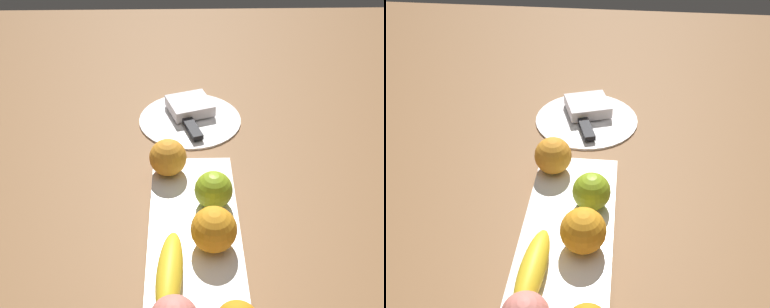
# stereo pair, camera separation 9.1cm
# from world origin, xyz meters

# --- Properties ---
(ground_plane) EXTENTS (2.40, 2.40, 0.00)m
(ground_plane) POSITION_xyz_m (0.00, 0.00, 0.00)
(ground_plane) COLOR brown
(fruit_tray) EXTENTS (0.45, 0.16, 0.02)m
(fruit_tray) POSITION_xyz_m (0.04, -0.03, 0.01)
(fruit_tray) COLOR white
(fruit_tray) RESTS_ON ground_plane
(apple) EXTENTS (0.07, 0.07, 0.07)m
(apple) POSITION_xyz_m (0.13, -0.06, 0.06)
(apple) COLOR #8FB121
(apple) RESTS_ON fruit_tray
(banana) EXTENTS (0.16, 0.05, 0.04)m
(banana) POSITION_xyz_m (-0.04, 0.01, 0.04)
(banana) COLOR yellow
(banana) RESTS_ON fruit_tray
(orange_near_banana) EXTENTS (0.08, 0.08, 0.08)m
(orange_near_banana) POSITION_xyz_m (0.03, -0.06, 0.06)
(orange_near_banana) COLOR orange
(orange_near_banana) RESTS_ON fruit_tray
(orange_center) EXTENTS (0.07, 0.07, 0.07)m
(orange_center) POSITION_xyz_m (0.22, 0.02, 0.06)
(orange_center) COLOR orange
(orange_center) RESTS_ON fruit_tray
(dinner_plate) EXTENTS (0.24, 0.24, 0.01)m
(dinner_plate) POSITION_xyz_m (0.44, -0.03, 0.00)
(dinner_plate) COLOR white
(dinner_plate) RESTS_ON ground_plane
(folded_napkin) EXTENTS (0.12, 0.12, 0.03)m
(folded_napkin) POSITION_xyz_m (0.47, -0.03, 0.02)
(folded_napkin) COLOR white
(folded_napkin) RESTS_ON dinner_plate
(knife) EXTENTS (0.18, 0.08, 0.01)m
(knife) POSITION_xyz_m (0.40, -0.02, 0.01)
(knife) COLOR silver
(knife) RESTS_ON dinner_plate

